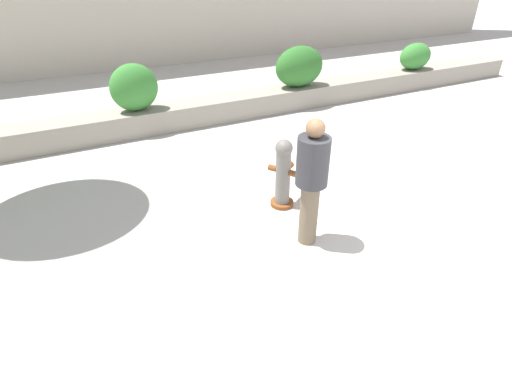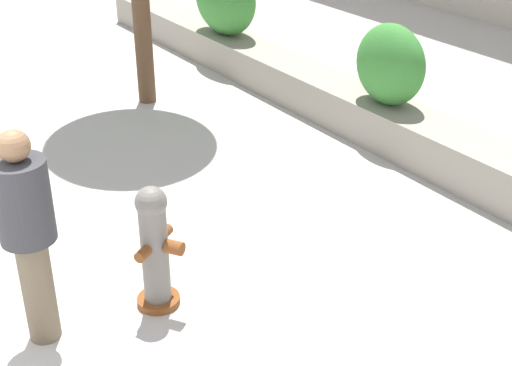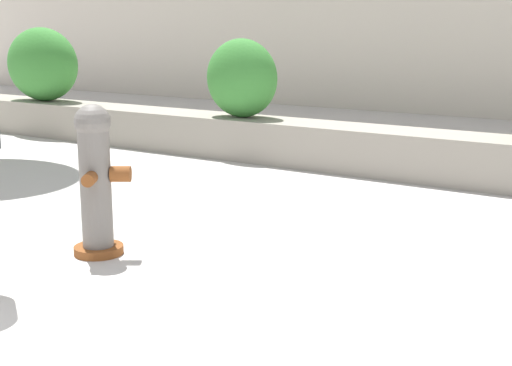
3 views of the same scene
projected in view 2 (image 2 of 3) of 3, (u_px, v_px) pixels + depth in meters
hedge_bush_1 at (390, 65)px, 8.31m from camera, size 0.97×0.61×0.96m
fire_hydrant at (155, 247)px, 5.62m from camera, size 0.49×0.49×1.08m
pedestrian at (27, 226)px, 5.06m from camera, size 0.56×0.56×1.73m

